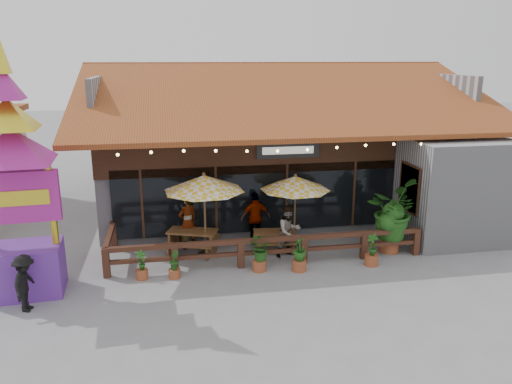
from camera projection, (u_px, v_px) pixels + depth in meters
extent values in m
plane|color=gray|center=(314.00, 256.00, 16.33)|extent=(100.00, 100.00, 0.00)
cube|color=#A9A9AE|center=(271.00, 156.00, 22.46)|extent=(14.00, 10.00, 4.00)
cube|color=#3B1E12|center=(259.00, 150.00, 17.06)|extent=(11.00, 0.16, 1.60)
cube|color=black|center=(259.00, 198.00, 17.49)|extent=(10.00, 0.12, 2.40)
cube|color=#F9C770|center=(258.00, 197.00, 17.68)|extent=(9.80, 0.05, 2.20)
cube|color=#A9A9AE|center=(455.00, 190.00, 17.38)|extent=(3.50, 2.70, 3.60)
cube|color=#B11C20|center=(409.00, 188.00, 16.87)|extent=(0.06, 1.20, 1.50)
cube|color=#3B1E12|center=(409.00, 188.00, 16.87)|extent=(0.04, 1.34, 1.64)
cube|color=#944821|center=(291.00, 96.00, 18.37)|extent=(15.50, 7.05, 2.37)
cube|color=#944821|center=(257.00, 86.00, 25.02)|extent=(15.50, 7.05, 2.37)
cube|color=#944821|center=(271.00, 64.00, 21.41)|extent=(15.50, 0.30, 0.12)
cube|color=#A9A9AE|center=(105.00, 97.00, 20.55)|extent=(0.20, 9.00, 1.80)
cube|color=#A9A9AE|center=(420.00, 93.00, 22.95)|extent=(0.20, 9.00, 1.80)
cube|color=black|center=(288.00, 150.00, 17.12)|extent=(2.20, 0.10, 0.55)
cube|color=silver|center=(288.00, 150.00, 17.06)|extent=(1.80, 0.02, 0.25)
cube|color=#3B1E12|center=(142.00, 204.00, 16.76)|extent=(0.08, 0.08, 2.40)
cube|color=#3B1E12|center=(216.00, 201.00, 17.19)|extent=(0.08, 0.08, 2.40)
cube|color=#3B1E12|center=(287.00, 197.00, 17.62)|extent=(0.08, 0.08, 2.40)
cube|color=#3B1E12|center=(354.00, 194.00, 18.05)|extent=(0.08, 0.08, 2.40)
sphere|color=#F9DB89|center=(118.00, 155.00, 14.45)|extent=(0.09, 0.09, 0.09)
sphere|color=#F9DB89|center=(151.00, 152.00, 14.60)|extent=(0.09, 0.09, 0.09)
sphere|color=#F9DB89|center=(184.00, 151.00, 14.76)|extent=(0.09, 0.09, 0.09)
sphere|color=#F9DB89|center=(216.00, 151.00, 14.93)|extent=(0.09, 0.09, 0.09)
sphere|color=#F9DB89|center=(247.00, 151.00, 15.11)|extent=(0.09, 0.09, 0.09)
sphere|color=#F9DB89|center=(278.00, 151.00, 15.28)|extent=(0.09, 0.09, 0.09)
sphere|color=#F9DB89|center=(307.00, 150.00, 15.44)|extent=(0.09, 0.09, 0.09)
sphere|color=#F9DB89|center=(337.00, 148.00, 15.59)|extent=(0.09, 0.09, 0.09)
sphere|color=#F9DB89|center=(366.00, 145.00, 15.74)|extent=(0.09, 0.09, 0.09)
sphere|color=#F9DB89|center=(394.00, 144.00, 15.90)|extent=(0.09, 0.09, 0.09)
sphere|color=#F9DB89|center=(421.00, 144.00, 16.07)|extent=(0.09, 0.09, 0.09)
cube|color=#4D291B|center=(106.00, 263.00, 14.62)|extent=(0.20, 0.20, 0.90)
cube|color=#4D291B|center=(175.00, 258.00, 14.96)|extent=(0.20, 0.20, 0.90)
cube|color=#4D291B|center=(241.00, 254.00, 15.31)|extent=(0.20, 0.20, 0.90)
cube|color=#4D291B|center=(304.00, 249.00, 15.65)|extent=(0.20, 0.20, 0.90)
cube|color=#4D291B|center=(364.00, 245.00, 16.00)|extent=(0.20, 0.20, 0.90)
cube|color=#4D291B|center=(416.00, 242.00, 16.30)|extent=(0.20, 0.20, 0.90)
cube|color=#4D291B|center=(270.00, 240.00, 15.36)|extent=(9.80, 0.16, 0.14)
cube|color=#4D291B|center=(270.00, 252.00, 15.46)|extent=(9.80, 0.12, 0.12)
cube|color=#4D291B|center=(109.00, 236.00, 15.70)|extent=(0.16, 2.50, 0.14)
cube|color=#4D291B|center=(114.00, 235.00, 16.90)|extent=(0.20, 0.20, 0.90)
cylinder|color=brown|center=(205.00, 217.00, 16.07)|extent=(0.07, 0.07, 2.60)
cone|color=yellow|center=(204.00, 183.00, 15.77)|extent=(3.27, 3.27, 0.51)
sphere|color=brown|center=(204.00, 174.00, 15.70)|extent=(0.11, 0.11, 0.11)
cylinder|color=black|center=(206.00, 254.00, 16.40)|extent=(0.50, 0.50, 0.07)
cylinder|color=brown|center=(295.00, 212.00, 16.93)|extent=(0.06, 0.06, 2.38)
cone|color=yellow|center=(295.00, 183.00, 16.66)|extent=(2.97, 2.97, 0.46)
sphere|color=brown|center=(296.00, 175.00, 16.59)|extent=(0.10, 0.10, 0.10)
cylinder|color=black|center=(294.00, 244.00, 17.23)|extent=(0.45, 0.45, 0.06)
cube|color=brown|center=(192.00, 231.00, 16.41)|extent=(1.76, 1.25, 0.06)
cube|color=brown|center=(173.00, 241.00, 16.62)|extent=(0.31, 0.69, 0.74)
cube|color=brown|center=(213.00, 243.00, 16.40)|extent=(0.31, 0.69, 0.74)
cube|color=brown|center=(188.00, 246.00, 15.97)|extent=(1.60, 0.80, 0.05)
cube|color=brown|center=(197.00, 234.00, 17.02)|extent=(1.60, 0.80, 0.05)
cube|color=brown|center=(274.00, 232.00, 16.69)|extent=(1.43, 0.78, 0.05)
cube|color=brown|center=(256.00, 241.00, 16.73)|extent=(0.13, 0.60, 0.63)
cube|color=brown|center=(292.00, 240.00, 16.82)|extent=(0.13, 0.60, 0.63)
cube|color=brown|center=(276.00, 244.00, 16.30)|extent=(1.39, 0.38, 0.04)
cube|color=brown|center=(273.00, 234.00, 17.21)|extent=(1.39, 0.38, 0.04)
cube|color=#612999|center=(28.00, 269.00, 13.59)|extent=(1.92, 1.50, 1.37)
cube|color=#A71E88|center=(18.00, 197.00, 13.06)|extent=(2.07, 0.43, 1.37)
cube|color=gold|center=(17.00, 199.00, 12.90)|extent=(1.60, 0.15, 0.40)
cylinder|color=gold|center=(51.00, 204.00, 13.25)|extent=(0.18, 0.18, 2.29)
pyramid|color=#A71E88|center=(9.00, 127.00, 12.58)|extent=(2.94, 2.94, 0.91)
pyramid|color=gold|center=(5.00, 97.00, 12.38)|extent=(2.08, 2.08, 0.80)
pyramid|color=#A71E88|center=(1.00, 67.00, 12.19)|extent=(1.35, 1.35, 0.80)
cylinder|color=brown|center=(389.00, 244.00, 16.64)|extent=(0.65, 0.65, 0.48)
imported|color=#205919|center=(392.00, 210.00, 16.32)|extent=(2.20, 2.29, 1.96)
sphere|color=#205919|center=(397.00, 221.00, 16.34)|extent=(0.65, 0.65, 0.65)
sphere|color=#205919|center=(385.00, 213.00, 16.48)|extent=(0.57, 0.57, 0.57)
imported|color=#3B1E12|center=(188.00, 222.00, 16.71)|extent=(0.82, 0.73, 1.89)
imported|color=#3B1E12|center=(289.00, 231.00, 16.07)|extent=(1.00, 0.88, 1.72)
imported|color=#3B1E12|center=(256.00, 217.00, 17.32)|extent=(1.10, 0.55, 1.80)
imported|color=black|center=(25.00, 283.00, 12.62)|extent=(0.71, 1.05, 1.51)
cylinder|color=brown|center=(142.00, 274.00, 14.59)|extent=(0.36, 0.36, 0.29)
imported|color=#205919|center=(141.00, 260.00, 14.47)|extent=(0.32, 0.23, 0.59)
cylinder|color=brown|center=(175.00, 273.00, 14.65)|extent=(0.34, 0.34, 0.27)
imported|color=#205919|center=(174.00, 260.00, 14.54)|extent=(0.28, 0.33, 0.57)
cylinder|color=brown|center=(259.00, 266.00, 15.13)|extent=(0.42, 0.42, 0.34)
imported|color=#205919|center=(259.00, 250.00, 14.99)|extent=(0.80, 0.76, 0.70)
cylinder|color=brown|center=(299.00, 265.00, 15.13)|extent=(0.44, 0.44, 0.35)
imported|color=#205919|center=(300.00, 249.00, 14.99)|extent=(0.54, 0.54, 0.72)
cylinder|color=brown|center=(371.00, 260.00, 15.54)|extent=(0.42, 0.42, 0.34)
imported|color=#205919|center=(372.00, 245.00, 15.40)|extent=(0.42, 0.44, 0.70)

